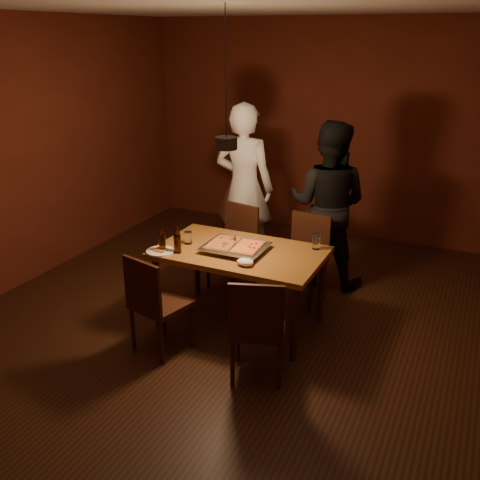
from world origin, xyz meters
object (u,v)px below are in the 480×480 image
at_px(beer_bottle_b, 177,240).
at_px(diner_dark, 328,205).
at_px(chair_far_left, 236,238).
at_px(plate_slice, 160,251).
at_px(chair_far_right, 306,250).
at_px(diner_white, 244,187).
at_px(chair_near_right, 257,321).
at_px(dining_table, 240,258).
at_px(chair_near_left, 153,296).
at_px(beer_bottle_a, 162,239).
at_px(pizza_tray, 235,248).
at_px(pendant_lamp, 226,142).

bearing_deg(beer_bottle_b, diner_dark, 59.04).
distance_m(chair_far_left, plate_slice, 1.14).
relative_size(chair_far_right, diner_white, 0.26).
relative_size(chair_near_right, plate_slice, 2.10).
distance_m(dining_table, chair_far_left, 0.87).
height_order(chair_near_left, beer_bottle_a, beer_bottle_a).
bearing_deg(chair_far_left, dining_table, 129.34).
bearing_deg(diner_white, diner_dark, 176.31).
distance_m(pizza_tray, beer_bottle_b, 0.53).
bearing_deg(chair_near_left, dining_table, 73.26).
bearing_deg(beer_bottle_a, beer_bottle_b, 13.00).
distance_m(beer_bottle_a, diner_dark, 1.90).
bearing_deg(chair_far_right, dining_table, 68.80).
xyz_separation_m(beer_bottle_b, diner_white, (-0.07, 1.58, 0.08)).
bearing_deg(beer_bottle_b, dining_table, 30.76).
xyz_separation_m(dining_table, pendant_lamp, (-0.04, -0.17, 1.08)).
relative_size(chair_far_left, diner_white, 0.26).
bearing_deg(chair_near_right, beer_bottle_a, 139.63).
height_order(chair_near_left, chair_near_right, same).
relative_size(pizza_tray, beer_bottle_a, 2.32).
relative_size(dining_table, pendant_lamp, 1.36).
height_order(pizza_tray, diner_dark, diner_dark).
xyz_separation_m(beer_bottle_a, plate_slice, (-0.01, -0.02, -0.11)).
xyz_separation_m(dining_table, diner_dark, (0.44, 1.25, 0.21)).
height_order(chair_far_right, diner_white, diner_white).
bearing_deg(chair_far_left, beer_bottle_a, 89.84).
xyz_separation_m(chair_far_right, chair_near_left, (-0.83, -1.52, 0.00)).
distance_m(chair_far_left, diner_white, 0.69).
bearing_deg(diner_dark, chair_far_right, 82.09).
xyz_separation_m(chair_far_left, diner_white, (-0.16, 0.53, 0.41)).
distance_m(chair_near_right, diner_dark, 2.04).
bearing_deg(beer_bottle_b, diner_white, 92.66).
bearing_deg(diner_white, chair_far_left, 104.76).
bearing_deg(pendant_lamp, beer_bottle_a, -165.67).
distance_m(dining_table, pizza_tray, 0.11).
height_order(chair_far_right, pendant_lamp, pendant_lamp).
xyz_separation_m(dining_table, beer_bottle_a, (-0.62, -0.32, 0.19)).
bearing_deg(chair_far_left, plate_slice, 89.60).
relative_size(dining_table, pizza_tray, 2.73).
relative_size(chair_near_left, pendant_lamp, 0.46).
relative_size(chair_far_right, chair_near_right, 0.91).
bearing_deg(pizza_tray, dining_table, 35.67).
xyz_separation_m(pizza_tray, diner_white, (-0.52, 1.31, 0.18)).
xyz_separation_m(beer_bottle_b, plate_slice, (-0.15, -0.06, -0.12)).
relative_size(chair_near_left, plate_slice, 2.00).
distance_m(chair_near_left, pizza_tray, 0.87).
xyz_separation_m(chair_far_left, pizza_tray, (0.36, -0.78, 0.24)).
height_order(beer_bottle_a, beer_bottle_b, beer_bottle_b).
xyz_separation_m(plate_slice, diner_dark, (1.07, 1.59, 0.13)).
distance_m(chair_near_right, pendant_lamp, 1.46).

